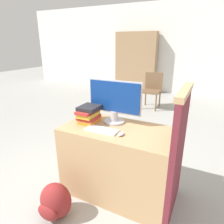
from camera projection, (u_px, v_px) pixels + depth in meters
The scene contains 11 objects.
ground_plane at pixel (105, 210), 2.02m from camera, with size 20.00×20.00×0.00m, color #9E9E99.
wall_back at pixel (188, 49), 6.07m from camera, with size 12.00×0.06×2.80m.
desk at pixel (118, 161), 2.15m from camera, with size 1.14×0.61×0.78m.
carrel_divider at pixel (177, 154), 1.84m from camera, with size 0.07×0.64×1.25m.
monitor at pixel (114, 101), 2.11m from camera, with size 0.60×0.23×0.46m.
keyboard at pixel (102, 130), 1.97m from camera, with size 0.33×0.14×0.02m.
mouse at pixel (121, 134), 1.87m from camera, with size 0.05×0.09×0.03m.
book_stack at pixel (89, 114), 2.15m from camera, with size 0.20×0.27×0.19m.
backpack at pixel (55, 201), 1.90m from camera, with size 0.32×0.29×0.35m.
far_chair at pixel (152, 88), 5.06m from camera, with size 0.44×0.44×0.88m.
bookshelf_far at pixel (136, 62), 6.67m from camera, with size 1.37×0.32×1.93m.
Camera 1 is at (0.77, -1.38, 1.61)m, focal length 32.00 mm.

